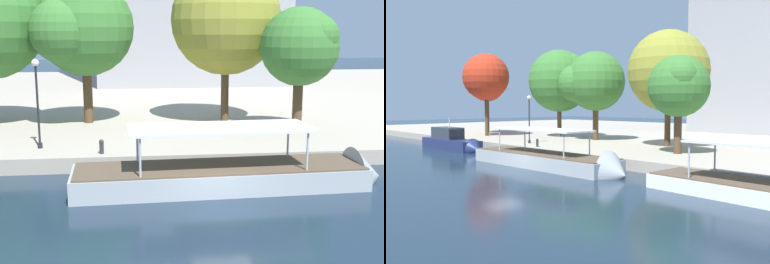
{
  "view_description": "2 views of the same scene",
  "coord_description": "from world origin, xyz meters",
  "views": [
    {
      "loc": [
        -3.45,
        -19.03,
        7.2
      ],
      "look_at": [
        -0.86,
        4.42,
        2.46
      ],
      "focal_mm": 47.66,
      "sensor_mm": 36.0,
      "label": 1
    },
    {
      "loc": [
        24.13,
        -15.76,
        4.62
      ],
      "look_at": [
        2.36,
        5.15,
        2.67
      ],
      "focal_mm": 37.58,
      "sensor_mm": 36.0,
      "label": 2
    }
  ],
  "objects": [
    {
      "name": "ground_plane",
      "position": [
        0.0,
        0.0,
        0.0
      ],
      "size": [
        220.0,
        220.0,
        0.0
      ],
      "primitive_type": "plane",
      "color": "#192838"
    },
    {
      "name": "dock_promenade",
      "position": [
        0.0,
        33.99,
        0.41
      ],
      "size": [
        120.0,
        55.0,
        0.83
      ],
      "primitive_type": "cube",
      "color": "#A39989",
      "rests_on": "ground_plane"
    },
    {
      "name": "tour_boat_1",
      "position": [
        1.33,
        3.38,
        0.37
      ],
      "size": [
        14.76,
        3.78,
        4.1
      ],
      "rotation": [
        0.0,
        0.0,
        0.04
      ],
      "color": "#9EA3A8",
      "rests_on": "ground_plane"
    },
    {
      "name": "mooring_bollard_0",
      "position": [
        -5.31,
        7.27,
        1.24
      ],
      "size": [
        0.25,
        0.25,
        0.77
      ],
      "color": "#2D2D33",
      "rests_on": "dock_promenade"
    },
    {
      "name": "lamp_post",
      "position": [
        -8.75,
        8.93,
        3.77
      ],
      "size": [
        0.39,
        0.39,
        4.86
      ],
      "color": "black",
      "rests_on": "dock_promenade"
    },
    {
      "name": "tree_2",
      "position": [
        2.55,
        16.52,
        7.98
      ],
      "size": [
        7.6,
        7.6,
        10.85
      ],
      "color": "#4C3823",
      "rests_on": "dock_promenade"
    },
    {
      "name": "tree_3",
      "position": [
        -6.89,
        16.46,
        7.41
      ],
      "size": [
        6.73,
        6.99,
        9.83
      ],
      "color": "#4C3823",
      "rests_on": "dock_promenade"
    },
    {
      "name": "tree_4",
      "position": [
        6.75,
        11.85,
        6.28
      ],
      "size": [
        4.89,
        4.89,
        7.81
      ],
      "color": "#4C3823",
      "rests_on": "dock_promenade"
    }
  ]
}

